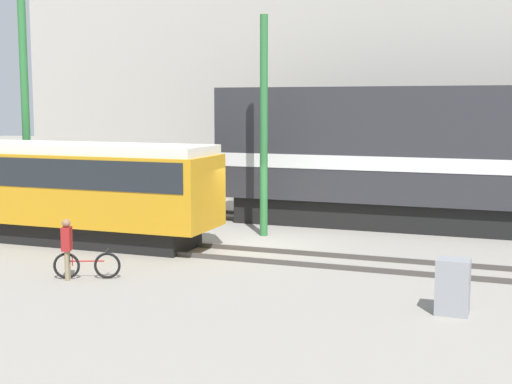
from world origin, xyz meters
TOP-DOWN VIEW (x-y plane):
  - ground_plane at (0.00, 0.00)m, footprint 120.00×120.00m
  - track_near at (0.00, -1.74)m, footprint 60.00×1.51m
  - track_far at (0.00, 4.89)m, footprint 60.00×1.51m
  - building_backdrop at (0.00, 12.32)m, footprint 31.14×6.00m
  - freight_locomotive at (5.79, 4.89)m, footprint 16.91×3.04m
  - streetcar at (-6.67, -1.74)m, footprint 11.95×2.54m
  - bicycle at (-2.36, -5.72)m, footprint 1.63×0.77m
  - person at (-2.74, -6.03)m, footprint 0.34×0.42m
  - utility_pole_left at (-9.90, 1.58)m, footprint 0.30×0.30m
  - utility_pole_center at (-0.17, 1.58)m, footprint 0.26×0.26m
  - signal_box at (6.76, -5.58)m, footprint 0.70×0.60m

SIDE VIEW (x-z plane):
  - ground_plane at x=0.00m, z-range 0.00..0.00m
  - track_near at x=0.00m, z-range 0.00..0.14m
  - track_far at x=0.00m, z-range 0.00..0.14m
  - bicycle at x=-2.36m, z-range -0.03..0.72m
  - signal_box at x=6.76m, z-range 0.00..1.20m
  - person at x=-2.74m, z-range 0.16..1.75m
  - streetcar at x=-6.67m, z-range 0.23..3.46m
  - freight_locomotive at x=5.79m, z-range -0.18..5.50m
  - utility_pole_center at x=-0.17m, z-range 0.00..7.42m
  - utility_pole_left at x=-9.90m, z-range 0.00..9.18m
  - building_backdrop at x=0.00m, z-range 0.00..10.86m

